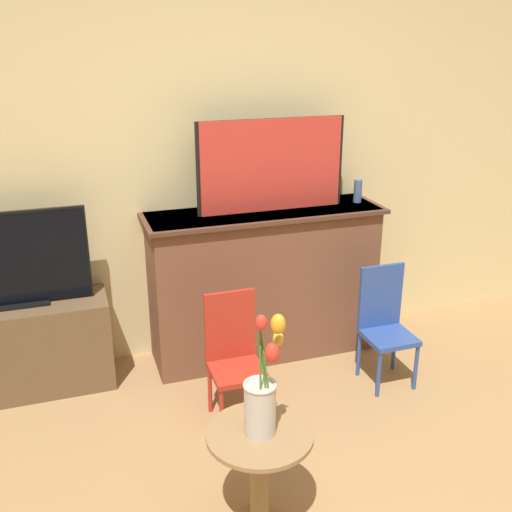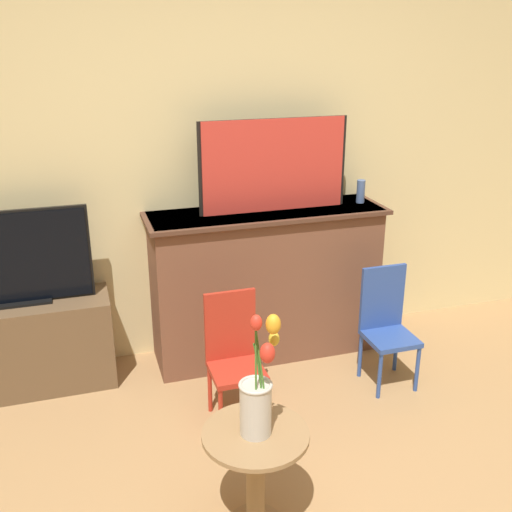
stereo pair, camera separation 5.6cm
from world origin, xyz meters
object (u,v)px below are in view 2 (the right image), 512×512
(chair_red, at_px, (234,352))
(vase_tulips, at_px, (258,396))
(chair_blue, at_px, (386,322))
(painting, at_px, (274,165))
(tv_monitor, at_px, (18,259))

(chair_red, distance_m, vase_tulips, 0.89)
(chair_red, relative_size, chair_blue, 1.00)
(chair_red, relative_size, vase_tulips, 1.30)
(chair_red, bearing_deg, painting, 55.27)
(chair_red, height_order, vase_tulips, vase_tulips)
(tv_monitor, bearing_deg, painting, -0.24)
(painting, distance_m, tv_monitor, 1.57)
(painting, xyz_separation_m, chair_blue, (0.53, -0.55, -0.87))
(tv_monitor, distance_m, chair_blue, 2.16)
(chair_blue, relative_size, vase_tulips, 1.30)
(tv_monitor, height_order, chair_blue, tv_monitor)
(painting, relative_size, tv_monitor, 1.17)
(painting, bearing_deg, vase_tulips, -111.07)
(tv_monitor, bearing_deg, vase_tulips, -57.17)
(tv_monitor, bearing_deg, chair_red, -30.63)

